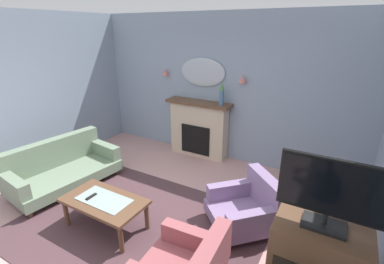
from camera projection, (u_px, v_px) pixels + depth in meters
name	position (u px, v px, depth m)	size (l,w,h in m)	color
floor	(128.00, 240.00, 3.57)	(6.43, 6.61, 0.10)	#C6938E
wall_back	(222.00, 89.00, 5.37)	(6.43, 0.10, 2.82)	#8C9EB2
patterned_rug	(138.00, 227.00, 3.71)	(3.20, 2.40, 0.01)	#4C3338
fireplace	(199.00, 129.00, 5.67)	(1.36, 0.36, 1.16)	beige
mantel_vase_left	(222.00, 93.00, 5.13)	(0.10, 0.10, 0.43)	#4C7093
wall_mirror	(202.00, 72.00, 5.38)	(0.96, 0.06, 0.56)	#B2BCC6
wall_sconce_left	(165.00, 72.00, 5.76)	(0.14, 0.14, 0.14)	#D17066
wall_sconce_right	(243.00, 79.00, 4.97)	(0.14, 0.14, 0.14)	#D17066
coffee_table	(105.00, 203.00, 3.58)	(1.10, 0.60, 0.45)	brown
tv_remote	(91.00, 197.00, 3.60)	(0.04, 0.16, 0.02)	black
floral_couch	(62.00, 167.00, 4.64)	(1.06, 1.80, 0.76)	gray
armchair_near_fireplace	(248.00, 206.00, 3.65)	(1.15, 1.15, 0.71)	gray
tv_cabinet	(316.00, 264.00, 2.57)	(0.80, 0.57, 0.90)	brown
tv_flatscreen	(330.00, 192.00, 2.27)	(0.84, 0.24, 0.65)	black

